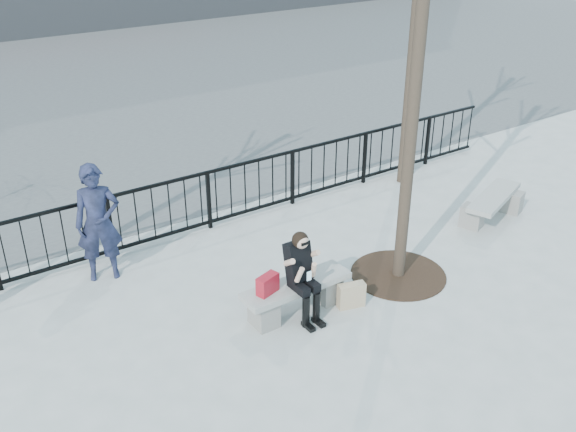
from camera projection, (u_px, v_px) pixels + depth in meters
ground at (296, 311)px, 9.27m from camera, size 120.00×120.00×0.00m
street_surface at (26, 83)px, 20.34m from camera, size 60.00×23.00×0.01m
railing at (199, 203)px, 11.24m from camera, size 14.00×0.06×1.10m
tree_grate at (398, 274)px, 10.15m from camera, size 1.50×1.50×0.02m
bench_main at (296, 294)px, 9.14m from camera, size 1.65×0.46×0.49m
bench_second at (493, 204)px, 11.78m from camera, size 1.64×0.46×0.49m
seated_woman at (303, 277)px, 8.85m from camera, size 0.50×0.64×1.34m
handbag at (268, 284)px, 8.77m from camera, size 0.36×0.24×0.27m
shopping_bag at (351, 295)px, 9.31m from camera, size 0.43×0.25×0.38m
standing_man at (98, 223)px, 9.71m from camera, size 0.79×0.64×1.89m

